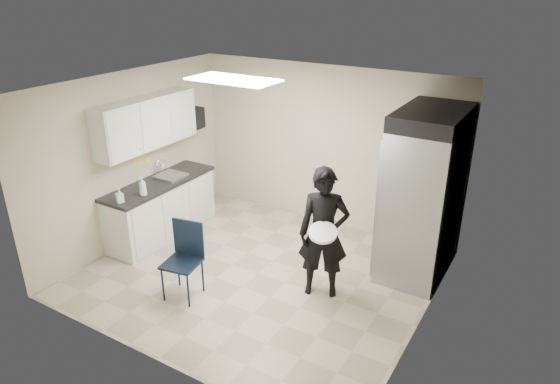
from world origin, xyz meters
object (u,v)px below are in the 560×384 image
Objects in this scene: folding_chair at (182,263)px; man_tuxedo at (324,233)px; commercial_fridge at (423,201)px; lower_counter at (162,210)px.

folding_chair is 0.56× the size of man_tuxedo.
folding_chair is at bearing -136.95° from commercial_fridge.
lower_counter is 0.90× the size of commercial_fridge.
commercial_fridge is 1.22× the size of man_tuxedo.
lower_counter is 1.10× the size of man_tuxedo.
commercial_fridge is at bearing 33.13° from folding_chair.
man_tuxedo is at bearing -126.06° from commercial_fridge.
folding_chair is at bearing -169.35° from man_tuxedo.
commercial_fridge reaches higher than folding_chair.
man_tuxedo reaches higher than folding_chair.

